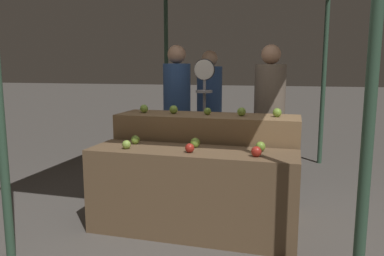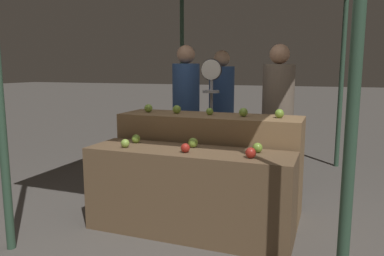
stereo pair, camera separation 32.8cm
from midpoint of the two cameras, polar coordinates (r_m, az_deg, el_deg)
The scene contains 18 objects.
ground_plane at distance 3.61m, azimuth 2.21°, elevation -15.59°, with size 60.00×60.00×0.00m, color #59544F.
display_counter_front at distance 3.46m, azimuth 2.25°, elevation -9.71°, with size 1.89×0.55×0.78m, color brown.
display_counter_back at distance 3.98m, azimuth 5.01°, elevation -5.39°, with size 1.89×0.55×1.03m, color olive.
apple_front_0 at distance 3.48m, azimuth -7.51°, elevation -2.35°, with size 0.08×0.08×0.08m, color #8EB247.
apple_front_1 at distance 3.25m, azimuth 1.87°, elevation -3.08°, with size 0.08×0.08×0.08m, color #AD281E.
apple_front_2 at distance 3.11m, azimuth 11.95°, elevation -3.75°, with size 0.09×0.09×0.09m, color #AD281E.
apple_front_3 at distance 3.68m, azimuth -6.03°, elevation -1.66°, with size 0.08×0.08×0.08m, color #7AA338.
apple_front_4 at distance 3.45m, azimuth 2.88°, elevation -2.27°, with size 0.09×0.09×0.09m, color #84AD3D.
apple_front_5 at distance 3.32m, azimuth 12.76°, elevation -2.98°, with size 0.09×0.09×0.09m, color #7AA338.
apple_back_0 at distance 4.11m, azimuth -4.40°, elevation 3.01°, with size 0.09×0.09×0.09m, color #84AD3D.
apple_back_1 at distance 3.98m, azimuth 0.03°, elevation 2.84°, with size 0.09×0.09×0.09m, color #84AD3D.
apple_back_2 at distance 3.87m, azimuth 5.15°, elevation 2.51°, with size 0.08×0.08×0.08m, color #7AA338.
apple_back_3 at distance 3.79m, azimuth 10.30°, elevation 2.36°, with size 0.09×0.09×0.09m, color #84AD3D.
apple_back_4 at distance 3.76m, azimuth 15.64°, elevation 2.12°, with size 0.09×0.09×0.09m, color #7AA338.
produce_scale at distance 4.52m, azimuth 5.02°, elevation 4.72°, with size 0.26×0.20×1.62m.
person_vendor_at_scale at distance 4.92m, azimuth 1.00°, elevation 3.74°, with size 0.48×0.48×1.80m.
person_customer_left at distance 5.55m, azimuth 6.20°, elevation 4.01°, with size 0.43×0.43×1.76m.
person_customer_right at distance 4.62m, azimuth 14.94°, elevation 2.91°, with size 0.48×0.48×1.79m.
Camera 2 is at (1.19, -3.06, 1.51)m, focal length 35.00 mm.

